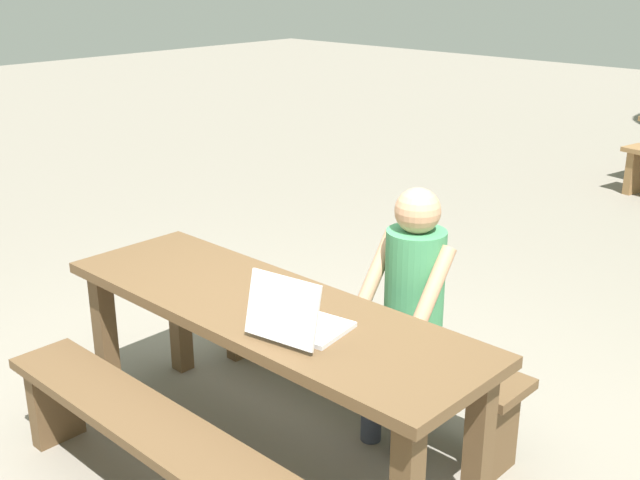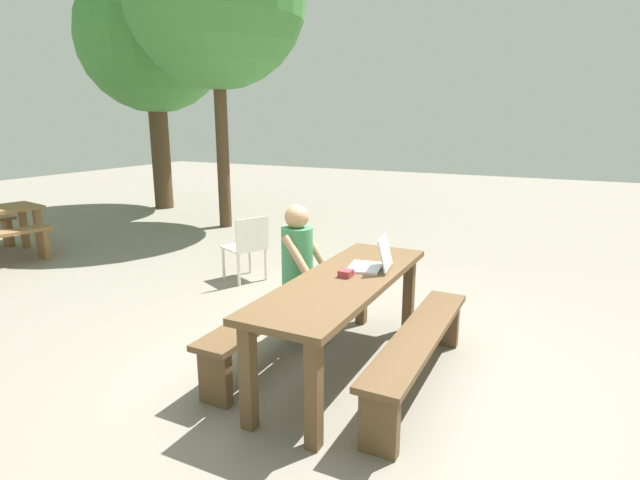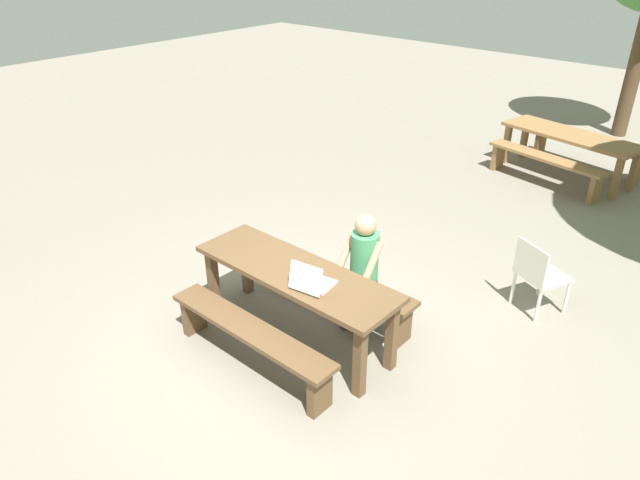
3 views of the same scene
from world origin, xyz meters
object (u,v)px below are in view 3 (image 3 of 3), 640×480
object	(u,v)px
plastic_chair	(538,274)
picnic_table_mid	(570,140)
laptop	(311,281)
picnic_table_front	(295,281)
person_seated	(362,264)
small_pouch	(298,269)

from	to	relation	value
plastic_chair	picnic_table_mid	distance (m)	4.13
laptop	picnic_table_mid	xyz separation A→B (m)	(0.08, 6.06, -0.23)
picnic_table_mid	picnic_table_front	bearing A→B (deg)	-82.67
laptop	picnic_table_mid	world-z (taller)	laptop
person_seated	small_pouch	bearing A→B (deg)	-119.42
plastic_chair	picnic_table_mid	xyz separation A→B (m)	(-1.18, 3.96, 0.17)
small_pouch	person_seated	world-z (taller)	person_seated
laptop	plastic_chair	distance (m)	2.48
picnic_table_mid	laptop	bearing A→B (deg)	-79.66
picnic_table_front	small_pouch	distance (m)	0.15
laptop	plastic_chair	bearing A→B (deg)	-130.01
laptop	person_seated	xyz separation A→B (m)	(0.04, 0.68, -0.12)
person_seated	picnic_table_mid	bearing A→B (deg)	89.60
laptop	person_seated	bearing A→B (deg)	-102.63
laptop	plastic_chair	world-z (taller)	laptop
laptop	plastic_chair	xyz separation A→B (m)	(1.26, 2.10, -0.40)
plastic_chair	picnic_table_front	bearing A→B (deg)	76.77
small_pouch	picnic_table_front	bearing A→B (deg)	175.10
plastic_chair	small_pouch	bearing A→B (deg)	77.42
laptop	small_pouch	distance (m)	0.30
picnic_table_front	laptop	bearing A→B (deg)	-20.69
person_seated	plastic_chair	xyz separation A→B (m)	(1.22, 1.42, -0.28)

